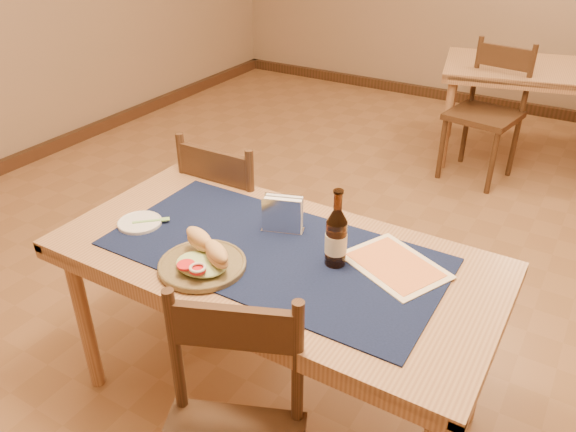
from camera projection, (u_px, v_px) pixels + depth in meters
The scene contains 13 objects.
room at pixel (376, 25), 2.28m from camera, with size 6.04×7.04×2.84m.
main_table at pixel (274, 271), 2.05m from camera, with size 1.60×0.80×0.75m.
placemat at pixel (274, 251), 2.01m from camera, with size 1.20×0.60×0.01m, color #10193D.
baseboard at pixel (356, 290), 2.96m from camera, with size 6.00×7.00×0.10m.
back_table at pixel (561, 79), 4.15m from camera, with size 1.82×1.20×0.75m.
chair_main_far at pixel (238, 217), 2.75m from camera, with size 0.44×0.44×0.94m.
chair_back_near at pixel (487, 111), 4.03m from camera, with size 0.52×0.52×0.98m.
sandwich_plate at pixel (203, 260), 1.90m from camera, with size 0.30×0.30×0.12m.
side_plate at pixel (140, 222), 2.17m from camera, with size 0.17×0.17×0.01m.
fork at pixel (154, 220), 2.17m from camera, with size 0.12×0.11×0.00m.
beer_bottle at pixel (336, 237), 1.89m from camera, with size 0.08×0.08×0.28m.
napkin_holder at pixel (283, 215), 2.10m from camera, with size 0.17×0.11×0.14m.
menu_card at pixel (395, 265), 1.92m from camera, with size 0.41×0.37×0.01m.
Camera 1 is at (0.90, -2.21, 1.87)m, focal length 35.00 mm.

